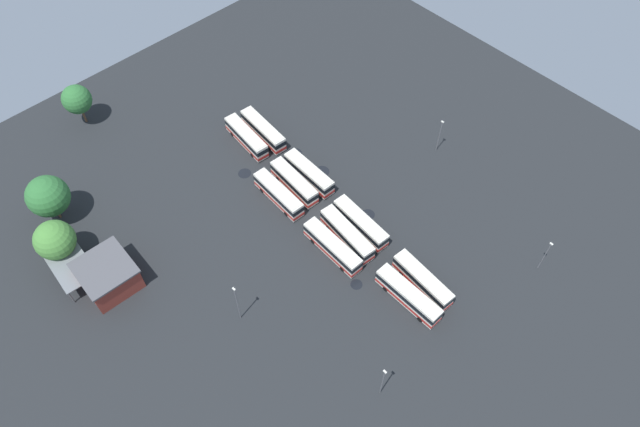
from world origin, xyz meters
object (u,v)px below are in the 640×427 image
Objects in this scene: bus_row2_slot2 at (279,194)px; bus_row3_slot1 at (246,137)px; bus_row1_slot1 at (347,234)px; tree_north_edge at (77,99)px; maintenance_shelter at (71,266)px; tree_south_edge at (55,240)px; bus_row2_slot0 at (309,173)px; bus_row3_slot0 at (263,130)px; bus_row0_slot0 at (423,280)px; lamp_post_mid_lot at (440,135)px; bus_row2_slot1 at (294,182)px; lamp_post_near_entrance at (545,255)px; bus_row0_slot1 at (408,295)px; lamp_post_by_building at (237,302)px; tree_east_edge at (48,196)px; lamp_post_far_corner at (383,381)px; bus_row1_slot0 at (361,223)px; bus_row1_slot2 at (332,247)px; depot_building at (108,275)px.

bus_row2_slot2 is 0.99× the size of bus_row3_slot1.
bus_row1_slot1 is 60.76m from tree_north_edge.
maintenance_shelter is 1.08× the size of tree_south_edge.
bus_row3_slot0 is (14.57, -0.96, 0.00)m from bus_row2_slot0.
bus_row0_slot0 is 1.51× the size of lamp_post_mid_lot.
bus_row2_slot1 reaches higher than maintenance_shelter.
bus_row2_slot2 is 1.58× the size of lamp_post_near_entrance.
maintenance_shelter is at bearing 41.84° from bus_row0_slot1.
bus_row2_slot0 is 7.46m from bus_row2_slot2.
tree_east_edge reaches higher than lamp_post_by_building.
bus_row2_slot0 is at bearing -28.25° from lamp_post_far_corner.
bus_row3_slot0 is at bearing -139.96° from tree_north_edge.
bus_row0_slot0 and bus_row1_slot0 have the same top height.
lamp_post_mid_lot reaches higher than bus_row1_slot2.
tree_north_edge is (57.76, 18.39, 4.14)m from bus_row1_slot1.
bus_row3_slot0 is 43.55m from tree_south_edge.
lamp_post_far_corner is 0.95× the size of tree_north_edge.
tree_north_edge reaches higher than bus_row2_slot1.
tree_south_edge is (29.42, 14.88, 0.44)m from lamp_post_by_building.
bus_row1_slot2 is at bearing 169.68° from bus_row3_slot1.
bus_row1_slot1 is at bearing -34.46° from lamp_post_far_corner.
bus_row2_slot2 is 1.38× the size of lamp_post_far_corner.
bus_row2_slot2 is at bearing -114.09° from tree_south_edge.
bus_row2_slot0 is at bearing -95.00° from bus_row2_slot1.
lamp_post_far_corner is 24.91m from lamp_post_by_building.
tree_east_edge is (54.49, 33.09, 4.21)m from bus_row0_slot1.
tree_east_edge is at bearing 139.33° from tree_north_edge.
tree_south_edge is at bearing 51.15° from bus_row1_slot1.
bus_row2_slot2 is 1.50× the size of lamp_post_mid_lot.
bus_row2_slot2 is at bearing 92.74° from bus_row2_slot1.
bus_row3_slot0 is at bearing -10.64° from bus_row1_slot1.
bus_row3_slot1 is at bearing -2.97° from bus_row2_slot1.
bus_row0_slot1 is 30.41m from bus_row2_slot1.
bus_row2_slot1 is at bearing -155.51° from tree_north_edge.
tree_north_edge is 0.91× the size of tree_east_edge.
bus_row3_slot1 is (45.36, -3.07, -0.00)m from bus_row0_slot1.
bus_row0_slot0 is 3.84m from bus_row0_slot1.
tree_east_edge reaches higher than bus_row3_slot1.
bus_row1_slot0 is 49.20m from maintenance_shelter.
tree_south_edge is at bearing 89.42° from bus_row3_slot1.
lamp_post_by_building is (-13.79, 20.08, 3.31)m from bus_row2_slot2.
maintenance_shelter is (11.25, 35.38, 1.37)m from bus_row2_slot2.
bus_row1_slot1 is 29.84m from bus_row3_slot0.
lamp_post_mid_lot is at bearing -59.36° from lamp_post_far_corner.
lamp_post_far_corner is at bearing 161.36° from bus_row2_slot2.
tree_south_edge is (30.44, 41.29, 3.76)m from bus_row1_slot0.
bus_row2_slot1 is 47.11m from tree_north_edge.
depot_building is (20.80, 34.73, 0.70)m from bus_row1_slot1.
bus_row2_slot1 is 1.55× the size of lamp_post_near_entrance.
lamp_post_far_corner is at bearing 152.17° from bus_row1_slot2.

